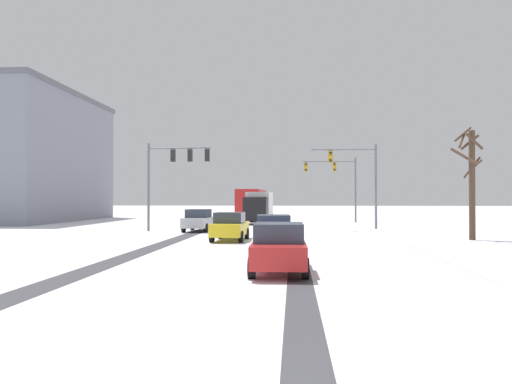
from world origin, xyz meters
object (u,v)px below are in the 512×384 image
(bus_oncoming, at_px, (252,202))
(box_truck_delivery, at_px, (259,206))
(traffic_signal_near_left, at_px, (173,167))
(car_red_fourth, at_px, (279,248))
(traffic_signal_far_right, at_px, (337,176))
(car_silver_lead, at_px, (199,220))
(car_blue_third, at_px, (273,231))
(bare_tree_sidewalk_mid, at_px, (471,178))
(traffic_signal_near_right, at_px, (358,173))
(car_yellow_cab_second, at_px, (230,226))

(bus_oncoming, height_order, box_truck_delivery, bus_oncoming)
(traffic_signal_near_left, relative_size, bus_oncoming, 0.59)
(car_red_fourth, bearing_deg, traffic_signal_far_right, 81.63)
(car_silver_lead, relative_size, box_truck_delivery, 0.56)
(car_blue_third, distance_m, car_red_fourth, 7.72)
(car_red_fourth, bearing_deg, traffic_signal_near_left, 113.49)
(car_blue_third, height_order, bare_tree_sidewalk_mid, bare_tree_sidewalk_mid)
(traffic_signal_near_right, distance_m, car_red_fourth, 22.20)
(traffic_signal_far_right, xyz_separation_m, bus_oncoming, (-9.14, 6.50, -2.62))
(bus_oncoming, bearing_deg, car_red_fourth, -83.90)
(car_silver_lead, distance_m, car_blue_third, 13.06)
(traffic_signal_near_left, distance_m, bus_oncoming, 21.14)
(traffic_signal_near_left, relative_size, car_blue_third, 1.55)
(car_blue_third, xyz_separation_m, car_red_fourth, (0.49, -7.70, 0.00))
(traffic_signal_far_right, distance_m, box_truck_delivery, 8.54)
(traffic_signal_near_right, distance_m, car_blue_third, 15.18)
(traffic_signal_near_left, xyz_separation_m, bus_oncoming, (4.09, 20.56, -2.76))
(traffic_signal_near_left, bearing_deg, bare_tree_sidewalk_mid, -17.35)
(traffic_signal_near_left, height_order, traffic_signal_near_right, same)
(traffic_signal_near_right, distance_m, bus_oncoming, 20.98)
(traffic_signal_far_right, height_order, car_red_fourth, traffic_signal_far_right)
(car_red_fourth, bearing_deg, car_blue_third, 93.63)
(traffic_signal_far_right, distance_m, car_red_fourth, 33.80)
(box_truck_delivery, bearing_deg, bare_tree_sidewalk_mid, -52.85)
(traffic_signal_far_right, xyz_separation_m, traffic_signal_near_left, (-13.22, -14.05, 0.14))
(traffic_signal_near_left, xyz_separation_m, car_blue_third, (7.84, -11.47, -3.93))
(car_red_fourth, xyz_separation_m, bare_tree_sidewalk_mid, (10.80, 13.20, 2.78))
(traffic_signal_near_right, bearing_deg, traffic_signal_near_left, -171.41)
(bus_oncoming, bearing_deg, car_blue_third, -83.31)
(traffic_signal_near_left, height_order, box_truck_delivery, traffic_signal_near_left)
(car_yellow_cab_second, bearing_deg, traffic_signal_far_right, 69.48)
(car_silver_lead, xyz_separation_m, bus_oncoming, (2.19, 20.40, 1.18))
(car_yellow_cab_second, distance_m, car_blue_third, 4.84)
(traffic_signal_far_right, relative_size, car_red_fourth, 1.57)
(car_blue_third, bearing_deg, box_truck_delivery, 95.76)
(traffic_signal_near_left, bearing_deg, car_blue_third, -55.63)
(traffic_signal_far_right, xyz_separation_m, traffic_signal_near_right, (0.50, -11.98, -0.25))
(car_red_fourth, relative_size, box_truck_delivery, 0.55)
(traffic_signal_near_right, bearing_deg, car_silver_lead, -170.78)
(car_yellow_cab_second, bearing_deg, box_truck_delivery, 89.16)
(traffic_signal_near_left, height_order, car_red_fourth, traffic_signal_near_left)
(traffic_signal_near_left, distance_m, traffic_signal_near_right, 13.88)
(traffic_signal_far_right, bearing_deg, bare_tree_sidewalk_mid, -73.58)
(traffic_signal_near_left, xyz_separation_m, box_truck_delivery, (5.47, 12.05, -3.11))
(traffic_signal_far_right, relative_size, car_yellow_cab_second, 1.57)
(traffic_signal_near_right, height_order, car_silver_lead, traffic_signal_near_right)
(car_blue_third, relative_size, bare_tree_sidewalk_mid, 0.62)
(car_silver_lead, distance_m, car_yellow_cab_second, 8.27)
(box_truck_delivery, bearing_deg, traffic_signal_near_left, -114.43)
(car_blue_third, relative_size, car_red_fourth, 1.01)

